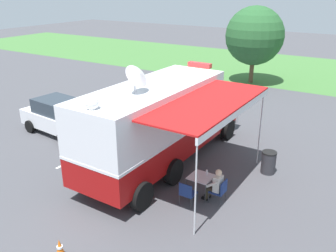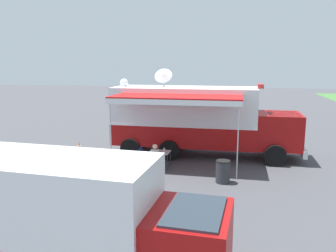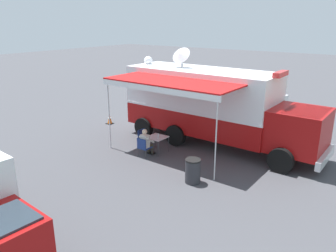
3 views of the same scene
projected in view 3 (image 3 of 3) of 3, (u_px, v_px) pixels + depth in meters
ground_plane at (199, 140)px, 16.55m from camera, size 100.00×100.00×0.00m
lot_stripe at (234, 125)px, 18.98m from camera, size 0.19×4.80×0.01m
command_truck at (214, 104)px, 15.51m from camera, size 4.94×9.53×4.53m
folding_table at (157, 138)px, 14.84m from camera, size 0.81×0.81×0.73m
water_bottle at (158, 136)px, 14.59m from camera, size 0.07×0.07×0.22m
folding_chair_at_table at (143, 146)px, 14.34m from camera, size 0.49×0.49×0.87m
folding_chair_beside_table at (143, 137)px, 15.43m from camera, size 0.49×0.49×0.87m
seated_responder at (146, 142)px, 14.44m from camera, size 0.66×0.56×1.25m
trash_bin at (193, 171)px, 12.12m from camera, size 0.57×0.57×0.91m
traffic_cone at (110, 119)px, 19.09m from camera, size 0.36×0.36×0.58m
car_behind_truck at (261, 101)px, 20.64m from camera, size 4.35×2.31×1.76m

